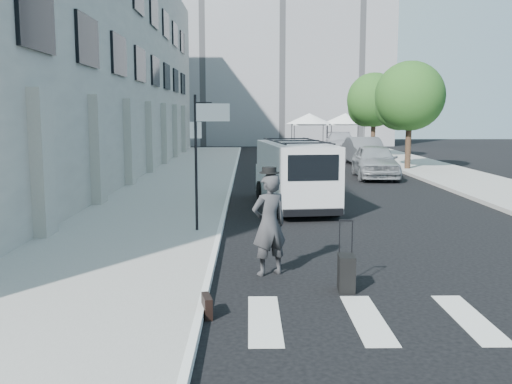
{
  "coord_description": "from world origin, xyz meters",
  "views": [
    {
      "loc": [
        -1.24,
        -11.48,
        3.17
      ],
      "look_at": [
        -1.06,
        2.09,
        1.3
      ],
      "focal_mm": 40.0,
      "sensor_mm": 36.0,
      "label": 1
    }
  ],
  "objects_px": {
    "businessman": "(269,224)",
    "suitcase": "(346,273)",
    "cargo_van": "(294,174)",
    "briefcase": "(207,306)",
    "parked_car_a": "(375,161)",
    "parked_car_b": "(365,151)",
    "parked_car_c": "(340,143)"
  },
  "relations": [
    {
      "from": "briefcase",
      "to": "suitcase",
      "type": "distance_m",
      "value": 2.73
    },
    {
      "from": "briefcase",
      "to": "cargo_van",
      "type": "height_order",
      "value": "cargo_van"
    },
    {
      "from": "parked_car_c",
      "to": "parked_car_a",
      "type": "bearing_deg",
      "value": -88.54
    },
    {
      "from": "businessman",
      "to": "suitcase",
      "type": "xyz_separation_m",
      "value": [
        1.35,
        -1.08,
        -0.68
      ]
    },
    {
      "from": "suitcase",
      "to": "parked_car_c",
      "type": "height_order",
      "value": "parked_car_c"
    },
    {
      "from": "briefcase",
      "to": "cargo_van",
      "type": "bearing_deg",
      "value": 65.75
    },
    {
      "from": "suitcase",
      "to": "cargo_van",
      "type": "height_order",
      "value": "cargo_van"
    },
    {
      "from": "businessman",
      "to": "briefcase",
      "type": "relative_size",
      "value": 4.6
    },
    {
      "from": "suitcase",
      "to": "cargo_van",
      "type": "distance_m",
      "value": 9.33
    },
    {
      "from": "suitcase",
      "to": "cargo_van",
      "type": "xyz_separation_m",
      "value": [
        -0.21,
        9.29,
        0.8
      ]
    },
    {
      "from": "suitcase",
      "to": "parked_car_a",
      "type": "distance_m",
      "value": 18.64
    },
    {
      "from": "briefcase",
      "to": "suitcase",
      "type": "height_order",
      "value": "suitcase"
    },
    {
      "from": "cargo_van",
      "to": "suitcase",
      "type": "bearing_deg",
      "value": -95.7
    },
    {
      "from": "briefcase",
      "to": "parked_car_b",
      "type": "xyz_separation_m",
      "value": [
        7.8,
        26.33,
        0.69
      ]
    },
    {
      "from": "businessman",
      "to": "cargo_van",
      "type": "relative_size",
      "value": 0.34
    },
    {
      "from": "briefcase",
      "to": "businessman",
      "type": "bearing_deg",
      "value": 53.34
    },
    {
      "from": "businessman",
      "to": "parked_car_b",
      "type": "relative_size",
      "value": 0.39
    },
    {
      "from": "briefcase",
      "to": "cargo_van",
      "type": "relative_size",
      "value": 0.07
    },
    {
      "from": "businessman",
      "to": "cargo_van",
      "type": "height_order",
      "value": "cargo_van"
    },
    {
      "from": "briefcase",
      "to": "suitcase",
      "type": "bearing_deg",
      "value": 15.41
    },
    {
      "from": "parked_car_a",
      "to": "parked_car_b",
      "type": "relative_size",
      "value": 0.95
    },
    {
      "from": "suitcase",
      "to": "parked_car_a",
      "type": "bearing_deg",
      "value": 79.3
    },
    {
      "from": "cargo_van",
      "to": "businessman",
      "type": "bearing_deg",
      "value": -104.92
    },
    {
      "from": "suitcase",
      "to": "parked_car_c",
      "type": "distance_m",
      "value": 36.17
    },
    {
      "from": "businessman",
      "to": "suitcase",
      "type": "bearing_deg",
      "value": 115.12
    },
    {
      "from": "parked_car_c",
      "to": "suitcase",
      "type": "bearing_deg",
      "value": -93.84
    },
    {
      "from": "businessman",
      "to": "cargo_van",
      "type": "distance_m",
      "value": 8.29
    },
    {
      "from": "parked_car_a",
      "to": "cargo_van",
      "type": "bearing_deg",
      "value": -113.49
    },
    {
      "from": "suitcase",
      "to": "briefcase",
      "type": "bearing_deg",
      "value": -148.87
    },
    {
      "from": "businessman",
      "to": "parked_car_a",
      "type": "xyz_separation_m",
      "value": [
        5.84,
        17.0,
        -0.17
      ]
    },
    {
      "from": "businessman",
      "to": "cargo_van",
      "type": "xyz_separation_m",
      "value": [
        1.14,
        8.21,
        0.13
      ]
    },
    {
      "from": "parked_car_b",
      "to": "businessman",
      "type": "bearing_deg",
      "value": -107.48
    }
  ]
}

